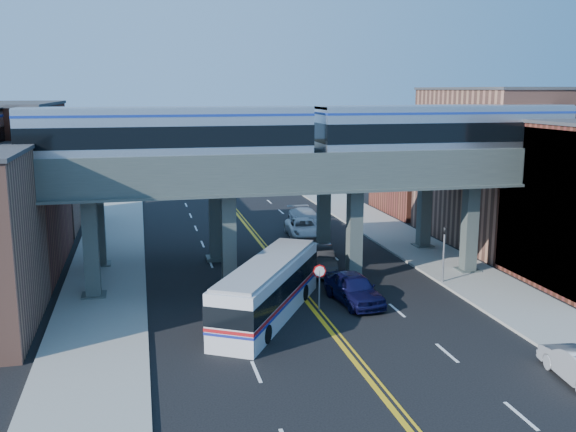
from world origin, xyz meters
name	(u,v)px	position (x,y,z in m)	size (l,w,h in m)	color
ground	(329,330)	(0.00, 0.00, 0.00)	(120.00, 120.00, 0.00)	black
sidewalk_west	(105,286)	(-11.50, 10.00, 0.08)	(5.00, 70.00, 0.16)	gray
sidewalk_east	(447,264)	(11.50, 10.00, 0.08)	(5.00, 70.00, 0.16)	gray
building_west_c	(29,184)	(-18.50, 29.00, 4.00)	(8.00, 10.00, 8.00)	#8A5847
building_east_b	(496,167)	(18.50, 16.00, 6.00)	(8.00, 14.00, 12.00)	#8A5847
building_east_c	(425,167)	(18.50, 29.00, 4.50)	(8.00, 10.00, 9.00)	brown
mural_panel	(542,212)	(14.55, 4.00, 4.75)	(0.10, 9.50, 9.50)	teal
elevated_viaduct_near	(293,182)	(0.00, 8.00, 6.47)	(52.00, 3.60, 7.40)	#424C49
elevated_viaduct_far	(270,169)	(0.00, 15.00, 6.47)	(52.00, 3.60, 7.40)	#424C49
transit_train	(169,136)	(-7.32, 8.00, 9.41)	(50.84, 3.19, 3.72)	black
stop_sign	(319,280)	(0.30, 3.00, 1.76)	(0.76, 0.09, 2.63)	slate
traffic_signal	(444,248)	(9.20, 6.00, 2.30)	(0.15, 0.18, 4.10)	slate
transit_bus	(268,290)	(-2.64, 2.70, 1.49)	(7.80, 11.01, 2.90)	silver
car_lane_a	(354,288)	(2.58, 3.78, 0.87)	(2.05, 5.09, 1.74)	#0E0E34
car_lane_b	(319,259)	(2.39, 10.48, 0.87)	(1.83, 5.25, 1.73)	#2B2B2D
car_lane_c	(303,228)	(3.88, 20.57, 0.76)	(2.52, 5.47, 1.52)	silver
car_lane_d	(306,219)	(5.00, 23.99, 0.83)	(2.33, 5.73, 1.66)	#A3A4A8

